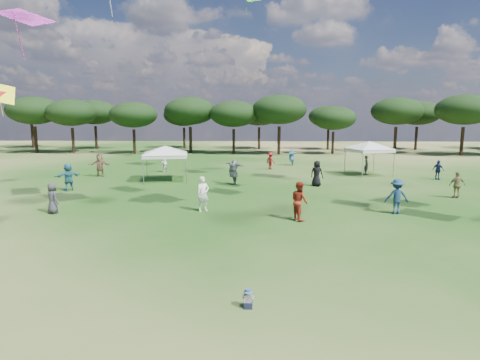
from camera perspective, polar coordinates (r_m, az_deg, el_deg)
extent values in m
cylinder|color=black|center=(60.26, -27.02, 5.14)|extent=(0.40, 0.40, 3.49)
ellipsoid|color=black|center=(60.17, -27.29, 8.78)|extent=(6.79, 6.79, 3.66)
cylinder|color=black|center=(57.71, -22.65, 5.21)|extent=(0.38, 0.38, 3.32)
ellipsoid|color=black|center=(57.61, -22.87, 8.82)|extent=(6.44, 6.44, 3.47)
cylinder|color=black|center=(54.09, -14.79, 5.30)|extent=(0.36, 0.36, 3.14)
ellipsoid|color=black|center=(53.98, -14.94, 8.96)|extent=(6.11, 6.11, 3.29)
cylinder|color=black|center=(53.99, -7.04, 5.69)|extent=(0.40, 0.40, 3.46)
ellipsoid|color=black|center=(53.89, -7.12, 9.74)|extent=(6.73, 6.73, 3.63)
cylinder|color=black|center=(52.23, -0.90, 5.51)|extent=(0.37, 0.37, 3.21)
ellipsoid|color=black|center=(52.12, -0.91, 9.38)|extent=(6.24, 6.24, 3.36)
cylinder|color=black|center=(51.82, 5.56, 5.63)|extent=(0.41, 0.41, 3.56)
ellipsoid|color=black|center=(51.72, 5.63, 9.96)|extent=(6.91, 6.91, 3.73)
cylinder|color=black|center=(53.07, 13.06, 5.15)|extent=(0.33, 0.33, 2.88)
ellipsoid|color=black|center=(52.95, 13.19, 8.57)|extent=(5.60, 5.60, 3.02)
cylinder|color=black|center=(57.73, 21.20, 5.36)|extent=(0.39, 0.39, 3.44)
ellipsoid|color=black|center=(57.64, 21.42, 9.11)|extent=(6.69, 6.69, 3.60)
cylinder|color=black|center=(56.81, 29.03, 4.82)|extent=(0.40, 0.40, 3.53)
ellipsoid|color=black|center=(56.72, 29.34, 8.73)|extent=(6.86, 6.86, 3.70)
cylinder|color=black|center=(69.91, -27.40, 5.59)|extent=(0.41, 0.41, 3.62)
ellipsoid|color=black|center=(69.84, -27.65, 8.85)|extent=(7.03, 7.03, 3.79)
cylinder|color=black|center=(63.53, -19.79, 5.70)|extent=(0.39, 0.39, 3.37)
ellipsoid|color=black|center=(63.44, -19.97, 9.04)|extent=(6.54, 6.54, 3.53)
cylinder|color=black|center=(61.73, -7.93, 5.95)|extent=(0.36, 0.36, 3.11)
ellipsoid|color=black|center=(61.64, -8.00, 9.13)|extent=(6.05, 6.05, 3.26)
cylinder|color=black|center=(60.06, 2.73, 5.98)|extent=(0.37, 0.37, 3.20)
ellipsoid|color=black|center=(59.96, 2.75, 9.33)|extent=(6.21, 6.21, 3.35)
cylinder|color=black|center=(59.88, 12.40, 5.66)|extent=(0.34, 0.34, 2.99)
ellipsoid|color=black|center=(59.78, 12.51, 8.81)|extent=(5.81, 5.81, 3.13)
cylinder|color=black|center=(63.83, 23.76, 5.45)|extent=(0.38, 0.38, 3.31)
ellipsoid|color=black|center=(63.74, 23.97, 8.72)|extent=(6.43, 6.43, 3.47)
cylinder|color=gray|center=(29.93, -13.59, 1.30)|extent=(0.06, 0.06, 2.00)
cylinder|color=gray|center=(29.80, -7.65, 1.44)|extent=(0.06, 0.06, 2.00)
cylinder|color=gray|center=(32.99, -13.10, 2.03)|extent=(0.06, 0.06, 2.00)
cylinder|color=gray|center=(32.87, -7.72, 2.16)|extent=(0.06, 0.06, 2.00)
cube|color=silver|center=(31.25, -10.57, 3.48)|extent=(3.78, 3.78, 0.25)
pyramid|color=silver|center=(31.19, -10.61, 4.81)|extent=(6.53, 6.53, 0.60)
cylinder|color=gray|center=(33.27, 17.04, 2.07)|extent=(0.06, 0.06, 2.17)
cylinder|color=gray|center=(34.83, 21.02, 2.16)|extent=(0.06, 0.06, 2.17)
cylinder|color=gray|center=(35.70, 14.69, 2.64)|extent=(0.06, 0.06, 2.17)
cylinder|color=gray|center=(37.15, 18.51, 2.71)|extent=(0.06, 0.06, 2.17)
cube|color=silver|center=(35.11, 17.90, 4.08)|extent=(3.71, 3.71, 0.25)
pyramid|color=silver|center=(35.06, 17.96, 5.26)|extent=(5.85, 5.85, 0.60)
cube|color=black|center=(10.98, 1.16, -17.32)|extent=(0.22, 0.22, 0.17)
cube|color=black|center=(11.14, 0.78, -17.13)|extent=(0.08, 0.20, 0.09)
cube|color=black|center=(11.14, 1.58, -17.14)|extent=(0.08, 0.20, 0.09)
cube|color=white|center=(10.90, 1.16, -16.45)|extent=(0.21, 0.15, 0.22)
cylinder|color=white|center=(10.96, 0.44, -16.30)|extent=(0.07, 0.21, 0.13)
cylinder|color=white|center=(10.95, 1.91, -16.32)|extent=(0.07, 0.21, 0.13)
sphere|color=#E0B293|center=(10.84, 1.16, -15.73)|extent=(0.15, 0.15, 0.15)
cone|color=teal|center=(10.82, 1.17, -15.57)|extent=(0.25, 0.25, 0.02)
cylinder|color=teal|center=(10.81, 1.17, -15.40)|extent=(0.16, 0.16, 0.06)
imported|color=#23516A|center=(40.56, 7.35, 3.21)|extent=(1.47, 1.94, 1.59)
imported|color=black|center=(28.86, 10.86, 0.93)|extent=(1.06, 0.92, 1.82)
imported|color=olive|center=(27.55, 28.50, -0.62)|extent=(0.98, 0.45, 1.64)
imported|color=navy|center=(34.78, 26.36, 1.28)|extent=(0.84, 0.94, 1.53)
imported|color=white|center=(21.02, -5.27, -1.99)|extent=(0.80, 0.72, 1.84)
imported|color=maroon|center=(37.30, 4.38, 2.75)|extent=(1.15, 1.16, 1.61)
imported|color=silver|center=(36.05, -10.87, 2.48)|extent=(0.78, 0.93, 1.72)
imported|color=#835C47|center=(34.79, -19.32, 2.02)|extent=(1.80, 0.72, 1.89)
imported|color=#535358|center=(28.91, -0.92, 1.16)|extent=(1.87, 2.22, 1.87)
imported|color=maroon|center=(19.37, 8.46, -2.96)|extent=(1.01, 1.12, 1.88)
imported|color=#303035|center=(35.61, 17.54, 2.03)|extent=(0.47, 0.63, 1.60)
imported|color=#343339|center=(22.63, -25.14, -2.34)|extent=(0.93, 0.88, 1.60)
imported|color=navy|center=(21.88, 21.39, -2.19)|extent=(1.20, 0.74, 1.80)
imported|color=#296A7D|center=(28.99, -23.23, 0.42)|extent=(1.58, 1.64, 1.87)
plane|color=#AB2A98|center=(23.49, -28.22, 19.76)|extent=(2.71, 2.43, 1.46)
plane|color=#F8FF1A|center=(33.28, -30.50, 10.51)|extent=(1.74, 2.03, 1.66)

